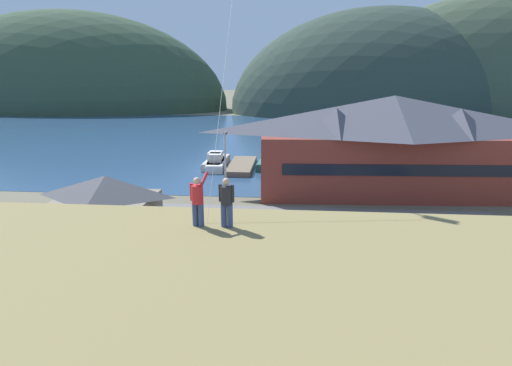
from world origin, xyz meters
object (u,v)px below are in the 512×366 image
(parked_car_front_row_end, at_px, (482,274))
(parked_car_mid_row_far, at_px, (49,251))
(parked_car_mid_row_near, at_px, (471,234))
(parked_car_lone_by_shed, at_px, (193,230))
(parking_light_pole, at_px, (226,172))
(moored_boat_inner_slip, at_px, (216,163))
(parked_car_front_row_red, at_px, (202,262))
(wharf_dock, at_px, (242,166))
(parked_car_front_row_silver, at_px, (330,227))
(moored_boat_wharfside, at_px, (216,162))
(parked_car_corner_spot, at_px, (383,263))
(person_kite_flyer, at_px, (198,200))
(parked_car_back_row_left, at_px, (300,270))
(storage_shed_near_lot, at_px, (108,204))
(harbor_lodge, at_px, (392,143))
(person_companion, at_px, (227,201))
(moored_boat_outer_mooring, at_px, (268,162))

(parked_car_front_row_end, xyz_separation_m, parked_car_mid_row_far, (-27.07, 0.92, 0.00))
(parked_car_mid_row_far, distance_m, parked_car_mid_row_near, 29.44)
(parked_car_lone_by_shed, bearing_deg, parking_light_pole, 69.50)
(parked_car_front_row_end, height_order, parked_car_lone_by_shed, same)
(moored_boat_inner_slip, height_order, parked_car_lone_by_shed, moored_boat_inner_slip)
(parked_car_front_row_red, relative_size, parked_car_lone_by_shed, 0.99)
(wharf_dock, distance_m, parked_car_mid_row_far, 31.07)
(parked_car_front_row_red, relative_size, parked_car_front_row_silver, 0.99)
(parked_car_front_row_end, bearing_deg, moored_boat_wharfside, 124.33)
(parked_car_mid_row_near, xyz_separation_m, parked_car_corner_spot, (-7.38, -5.31, 0.00))
(moored_boat_wharfside, relative_size, person_kite_flyer, 4.23)
(parked_car_mid_row_near, bearing_deg, wharf_dock, 128.94)
(parked_car_front_row_red, xyz_separation_m, parked_car_front_row_silver, (8.50, 6.75, 0.00))
(moored_boat_wharfside, height_order, parked_car_front_row_silver, moored_boat_wharfside)
(parked_car_mid_row_far, bearing_deg, parked_car_front_row_end, -1.95)
(parked_car_back_row_left, relative_size, parked_car_front_row_silver, 0.99)
(storage_shed_near_lot, bearing_deg, parking_light_pole, 20.54)
(wharf_dock, height_order, parked_car_front_row_red, parked_car_front_row_red)
(harbor_lodge, bearing_deg, parked_car_mid_row_far, -143.72)
(storage_shed_near_lot, xyz_separation_m, moored_boat_wharfside, (4.12, 24.67, -1.76))
(parked_car_mid_row_near, distance_m, person_companion, 23.14)
(parked_car_mid_row_far, xyz_separation_m, parked_car_lone_by_shed, (8.65, 4.34, 0.00))
(parked_car_back_row_left, height_order, person_kite_flyer, person_kite_flyer)
(moored_boat_inner_slip, bearing_deg, parked_car_mid_row_near, -45.97)
(harbor_lodge, height_order, parked_car_mid_row_near, harbor_lodge)
(parked_car_front_row_red, xyz_separation_m, person_companion, (3.19, -9.67, 7.12))
(parked_car_mid_row_far, bearing_deg, wharf_dock, 72.60)
(wharf_dock, relative_size, moored_boat_wharfside, 1.29)
(moored_boat_outer_mooring, relative_size, person_companion, 4.40)
(wharf_dock, xyz_separation_m, parked_car_lone_by_shed, (-0.64, -25.30, 0.71))
(moored_boat_wharfside, xyz_separation_m, parked_car_corner_spot, (15.89, -30.40, 0.34))
(parked_car_lone_by_shed, xyz_separation_m, parked_car_corner_spot, (12.93, -4.35, 0.00))
(storage_shed_near_lot, height_order, parking_light_pole, parking_light_pole)
(parked_car_front_row_silver, xyz_separation_m, parked_car_corner_spot, (2.69, -5.96, 0.00))
(moored_boat_inner_slip, xyz_separation_m, parked_car_corner_spot, (15.72, -29.21, 0.34))
(parked_car_front_row_end, relative_size, parked_car_lone_by_shed, 0.99)
(moored_boat_wharfside, relative_size, person_companion, 4.51)
(moored_boat_outer_mooring, distance_m, person_kite_flyer, 41.95)
(parking_light_pole, bearing_deg, person_kite_flyer, -83.63)
(parking_light_pole, bearing_deg, moored_boat_outer_mooring, 83.65)
(parked_car_front_row_end, bearing_deg, person_companion, -144.71)
(parked_car_front_row_end, relative_size, parking_light_pole, 0.56)
(harbor_lodge, xyz_separation_m, parked_car_back_row_left, (-9.74, -20.55, -4.35))
(storage_shed_near_lot, distance_m, parked_car_mid_row_near, 27.43)
(harbor_lodge, bearing_deg, parked_car_corner_spot, -103.48)
(wharf_dock, xyz_separation_m, moored_boat_outer_mooring, (3.54, 1.19, 0.37))
(harbor_lodge, relative_size, parked_car_mid_row_far, 6.83)
(moored_boat_inner_slip, bearing_deg, person_companion, -78.97)
(parked_car_front_row_red, relative_size, person_kite_flyer, 2.31)
(parked_car_mid_row_near, height_order, person_companion, person_companion)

